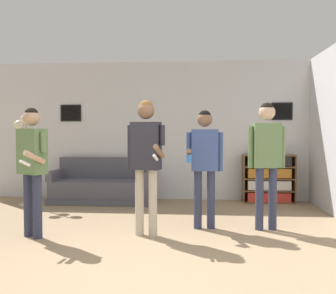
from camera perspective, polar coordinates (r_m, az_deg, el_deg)
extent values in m
plane|color=#937A5B|center=(3.63, -5.52, -19.13)|extent=(20.00, 20.00, 0.00)
cube|color=silver|center=(7.37, 0.02, 2.50)|extent=(7.81, 0.06, 2.70)
cube|color=black|center=(7.48, 16.98, 5.23)|extent=(0.39, 0.02, 0.33)
cube|color=beige|center=(7.47, 16.98, 5.24)|extent=(0.35, 0.01, 0.29)
cube|color=black|center=(7.74, -14.58, 5.03)|extent=(0.42, 0.02, 0.33)
cube|color=beige|center=(7.74, -14.60, 5.03)|extent=(0.37, 0.01, 0.29)
cube|color=#4C4C56|center=(7.22, -9.94, -7.91)|extent=(1.92, 0.80, 0.10)
cube|color=#4C4C56|center=(7.18, -9.95, -6.26)|extent=(1.86, 0.74, 0.32)
cube|color=#4C4C56|center=(7.46, -9.33, -3.14)|extent=(1.86, 0.14, 0.40)
cube|color=#4C4C56|center=(7.43, -16.69, -4.09)|extent=(0.12, 0.74, 0.18)
cube|color=#4C4C56|center=(6.98, -2.80, -4.41)|extent=(0.12, 0.74, 0.18)
cube|color=brown|center=(7.22, 11.38, -4.70)|extent=(0.02, 0.30, 0.90)
cube|color=brown|center=(7.39, 18.63, -4.62)|extent=(0.02, 0.30, 0.90)
cube|color=brown|center=(7.43, 14.85, -4.54)|extent=(0.96, 0.01, 0.90)
cube|color=brown|center=(7.36, 15.01, -8.06)|extent=(0.91, 0.30, 0.02)
cube|color=brown|center=(7.25, 15.08, -1.23)|extent=(0.91, 0.30, 0.02)
cube|color=brown|center=(7.32, 15.03, -6.42)|extent=(0.91, 0.30, 0.02)
cube|color=brown|center=(7.29, 15.05, -4.67)|extent=(0.91, 0.30, 0.02)
cube|color=brown|center=(7.27, 15.07, -2.91)|extent=(0.91, 0.30, 0.02)
cube|color=red|center=(7.33, 15.03, -7.32)|extent=(0.78, 0.26, 0.17)
cube|color=beige|center=(7.30, 15.05, -5.58)|extent=(0.78, 0.26, 0.17)
cube|color=#B77023|center=(7.27, 15.07, -3.82)|extent=(0.78, 0.26, 0.17)
cube|color=black|center=(7.25, 15.09, -2.05)|extent=(0.78, 0.26, 0.17)
cylinder|color=#ADA89E|center=(7.26, -20.66, -8.24)|extent=(0.28, 0.28, 0.03)
cylinder|color=#ADA89E|center=(7.16, -20.76, -1.51)|extent=(0.03, 0.03, 1.68)
cylinder|color=#ADA89E|center=(7.12, -20.35, 4.99)|extent=(0.02, 0.16, 0.02)
sphere|color=beige|center=(7.09, -19.83, 4.77)|extent=(0.18, 0.18, 0.18)
cylinder|color=#ADA89E|center=(7.22, -20.89, 4.15)|extent=(0.15, 0.09, 0.02)
sphere|color=beige|center=(7.29, -20.93, 3.89)|extent=(0.18, 0.18, 0.18)
cylinder|color=#ADA89E|center=(7.11, -21.30, 3.37)|extent=(0.15, 0.09, 0.02)
sphere|color=beige|center=(7.07, -21.77, 3.12)|extent=(0.18, 0.18, 0.18)
cylinder|color=#2D334C|center=(5.12, -20.53, -8.26)|extent=(0.11, 0.11, 0.80)
cylinder|color=#2D334C|center=(4.98, -19.27, -8.54)|extent=(0.11, 0.11, 0.80)
cube|color=#5B7A4C|center=(4.97, -20.02, -0.62)|extent=(0.41, 0.34, 0.57)
sphere|color=tan|center=(4.97, -20.09, 4.23)|extent=(0.21, 0.21, 0.21)
sphere|color=black|center=(4.97, -20.09, 4.65)|extent=(0.18, 0.18, 0.18)
cylinder|color=#5B7A4C|center=(4.80, -18.47, 0.78)|extent=(0.07, 0.07, 0.24)
cylinder|color=tan|center=(4.72, -19.69, -1.48)|extent=(0.19, 0.29, 0.18)
cylinder|color=white|center=(4.64, -20.97, -2.32)|extent=(0.10, 0.14, 0.09)
cylinder|color=#5B7A4C|center=(5.14, -21.48, -0.81)|extent=(0.07, 0.07, 0.53)
cylinder|color=#B7AD99|center=(4.86, -4.36, -8.39)|extent=(0.11, 0.11, 0.85)
cylinder|color=#B7AD99|center=(4.80, -2.32, -8.52)|extent=(0.11, 0.11, 0.85)
cube|color=#282833|center=(4.75, -3.37, 0.19)|extent=(0.39, 0.26, 0.60)
sphere|color=brown|center=(4.75, -3.38, 5.57)|extent=(0.22, 0.22, 0.22)
sphere|color=brown|center=(4.75, -3.38, 6.03)|extent=(0.19, 0.19, 0.19)
cylinder|color=#282833|center=(4.68, -0.88, 1.79)|extent=(0.07, 0.07, 0.26)
cylinder|color=brown|center=(4.55, -1.39, -0.66)|extent=(0.12, 0.32, 0.19)
cylinder|color=white|center=(4.42, -1.92, -1.60)|extent=(0.06, 0.15, 0.09)
cylinder|color=#282833|center=(4.82, -5.79, -0.05)|extent=(0.07, 0.07, 0.57)
cylinder|color=#2D334C|center=(5.19, 4.56, -7.99)|extent=(0.11, 0.11, 0.80)
cylinder|color=#2D334C|center=(5.20, 6.56, -7.98)|extent=(0.11, 0.11, 0.80)
cube|color=#384C84|center=(5.12, 5.59, -0.46)|extent=(0.37, 0.21, 0.57)
sphere|color=brown|center=(5.12, 5.61, 4.23)|extent=(0.21, 0.21, 0.21)
sphere|color=black|center=(5.12, 5.61, 4.63)|extent=(0.18, 0.18, 0.18)
cylinder|color=#384C84|center=(5.14, 7.99, -0.72)|extent=(0.07, 0.07, 0.53)
cylinder|color=#384C84|center=(5.11, 3.19, 0.92)|extent=(0.07, 0.07, 0.24)
cylinder|color=brown|center=(4.98, 3.20, -1.20)|extent=(0.07, 0.29, 0.18)
cylinder|color=blue|center=(4.85, 3.21, -1.79)|extent=(0.08, 0.08, 0.10)
cylinder|color=#2D334C|center=(5.25, 13.76, -7.66)|extent=(0.11, 0.11, 0.85)
cylinder|color=#2D334C|center=(5.30, 15.66, -7.59)|extent=(0.11, 0.11, 0.85)
cube|color=#5B7A4C|center=(5.20, 14.79, 0.24)|extent=(0.38, 0.23, 0.60)
sphere|color=#D1A889|center=(5.21, 14.85, 5.13)|extent=(0.22, 0.22, 0.22)
sphere|color=black|center=(5.21, 14.85, 5.55)|extent=(0.19, 0.19, 0.19)
cylinder|color=#5B7A4C|center=(5.26, 17.05, 0.00)|extent=(0.07, 0.07, 0.56)
cylinder|color=#5B7A4C|center=(5.15, 12.49, -0.01)|extent=(0.07, 0.07, 0.56)
cylinder|color=red|center=(7.21, 13.27, -0.76)|extent=(0.07, 0.07, 0.09)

